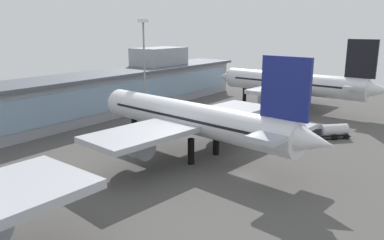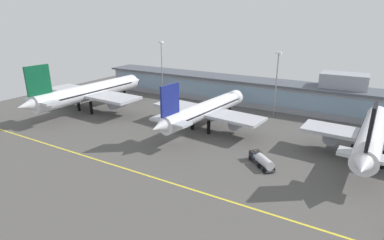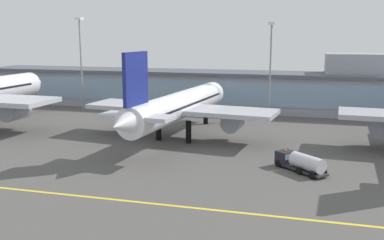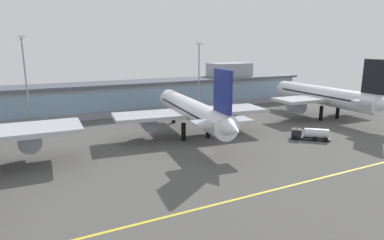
# 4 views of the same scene
# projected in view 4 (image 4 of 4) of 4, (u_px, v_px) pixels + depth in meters

# --- Properties ---
(ground_plane) EXTENTS (184.10, 184.10, 0.00)m
(ground_plane) POSITION_uv_depth(u_px,v_px,m) (206.00, 151.00, 71.38)
(ground_plane) COLOR #514F4C
(taxiway_centreline_stripe) EXTENTS (147.28, 0.50, 0.01)m
(taxiway_centreline_stripe) POSITION_uv_depth(u_px,v_px,m) (274.00, 190.00, 52.27)
(taxiway_centreline_stripe) COLOR yellow
(taxiway_centreline_stripe) RESTS_ON ground
(terminal_building) EXTENTS (134.50, 14.00, 15.86)m
(terminal_building) POSITION_uv_depth(u_px,v_px,m) (142.00, 95.00, 113.93)
(terminal_building) COLOR #9399A3
(terminal_building) RESTS_ON ground
(airliner_near_right) EXTENTS (39.49, 49.59, 18.05)m
(airliner_near_right) POSITION_uv_depth(u_px,v_px,m) (192.00, 111.00, 82.05)
(airliner_near_right) COLOR black
(airliner_near_right) RESTS_ON ground
(airliner_far_right) EXTENTS (33.91, 48.71, 19.11)m
(airliner_far_right) POSITION_uv_depth(u_px,v_px,m) (324.00, 96.00, 103.27)
(airliner_far_right) COLOR black
(airliner_far_right) RESTS_ON ground
(baggage_tug_near) EXTENTS (8.30, 7.91, 2.90)m
(baggage_tug_near) POSITION_uv_depth(u_px,v_px,m) (309.00, 134.00, 80.03)
(baggage_tug_near) COLOR black
(baggage_tug_near) RESTS_ON ground
(apron_light_mast_west) EXTENTS (1.80, 1.80, 23.63)m
(apron_light_mast_west) POSITION_uv_depth(u_px,v_px,m) (199.00, 68.00, 108.93)
(apron_light_mast_west) COLOR gray
(apron_light_mast_west) RESTS_ON ground
(apron_light_mast_centre) EXTENTS (1.80, 1.80, 25.27)m
(apron_light_mast_centre) POSITION_uv_depth(u_px,v_px,m) (25.00, 69.00, 87.13)
(apron_light_mast_centre) COLOR gray
(apron_light_mast_centre) RESTS_ON ground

